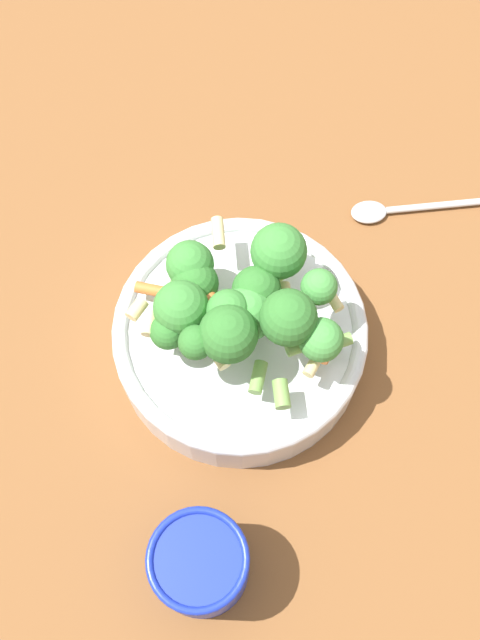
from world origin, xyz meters
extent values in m
plane|color=brown|center=(0.00, 0.00, 0.00)|extent=(3.00, 3.00, 0.00)
cylinder|color=silver|center=(0.00, 0.00, 0.02)|extent=(0.22, 0.22, 0.05)
torus|color=silver|center=(0.00, 0.00, 0.05)|extent=(0.22, 0.22, 0.01)
cylinder|color=#8CB766|center=(0.00, -0.01, 0.06)|extent=(0.02, 0.02, 0.02)
sphere|color=#479342|center=(0.00, -0.01, 0.09)|extent=(0.05, 0.05, 0.05)
cylinder|color=#8CB766|center=(-0.04, 0.03, 0.07)|extent=(0.02, 0.02, 0.02)
sphere|color=#3D8438|center=(-0.04, 0.03, 0.10)|extent=(0.05, 0.05, 0.05)
cylinder|color=#8CB766|center=(0.00, 0.06, 0.07)|extent=(0.01, 0.01, 0.02)
sphere|color=#3D8438|center=(0.00, 0.06, 0.09)|extent=(0.04, 0.04, 0.04)
cylinder|color=#8CB766|center=(-0.05, 0.03, 0.07)|extent=(0.01, 0.01, 0.01)
sphere|color=#33722D|center=(-0.05, 0.03, 0.09)|extent=(0.03, 0.03, 0.03)
cylinder|color=#8CB766|center=(0.05, 0.01, 0.08)|extent=(0.02, 0.02, 0.02)
sphere|color=#3D8438|center=(0.05, 0.01, 0.11)|extent=(0.05, 0.05, 0.05)
cylinder|color=#8CB766|center=(-0.03, -0.01, 0.08)|extent=(0.02, 0.02, 0.02)
sphere|color=#33722D|center=(-0.03, -0.01, 0.11)|extent=(0.05, 0.05, 0.05)
cylinder|color=#8CB766|center=(-0.01, 0.04, 0.06)|extent=(0.01, 0.01, 0.02)
sphere|color=#33722D|center=(-0.01, 0.04, 0.09)|extent=(0.04, 0.04, 0.04)
cylinder|color=#8CB766|center=(-0.05, 0.00, 0.09)|extent=(0.01, 0.01, 0.01)
sphere|color=#33722D|center=(-0.05, 0.00, 0.11)|extent=(0.03, 0.03, 0.03)
cylinder|color=#8CB766|center=(0.02, 0.00, 0.07)|extent=(0.01, 0.01, 0.02)
sphere|color=#33722D|center=(0.02, 0.00, 0.10)|extent=(0.04, 0.04, 0.04)
cylinder|color=#8CB766|center=(0.02, -0.07, 0.09)|extent=(0.01, 0.01, 0.01)
sphere|color=#479342|center=(0.02, -0.07, 0.11)|extent=(0.04, 0.04, 0.04)
cylinder|color=#8CB766|center=(0.05, -0.04, 0.09)|extent=(0.01, 0.01, 0.01)
sphere|color=#479342|center=(0.05, -0.04, 0.11)|extent=(0.03, 0.03, 0.03)
cylinder|color=#8CB766|center=(0.01, -0.04, 0.09)|extent=(0.02, 0.02, 0.02)
sphere|color=#33722D|center=(0.01, -0.04, 0.12)|extent=(0.05, 0.05, 0.05)
cylinder|color=#8CB766|center=(-0.01, 0.00, 0.08)|extent=(0.01, 0.01, 0.01)
sphere|color=#3D8438|center=(-0.01, 0.00, 0.11)|extent=(0.04, 0.04, 0.04)
cylinder|color=beige|center=(-0.06, 0.06, 0.08)|extent=(0.02, 0.01, 0.01)
cylinder|color=#729E4C|center=(-0.04, 0.01, 0.08)|extent=(0.02, 0.02, 0.01)
cylinder|color=beige|center=(0.04, -0.02, 0.07)|extent=(0.03, 0.03, 0.01)
cylinder|color=beige|center=(0.06, -0.05, 0.08)|extent=(0.02, 0.03, 0.01)
cylinder|color=orange|center=(-0.01, 0.03, 0.09)|extent=(0.02, 0.03, 0.01)
cylinder|color=beige|center=(0.01, -0.07, 0.08)|extent=(0.03, 0.02, 0.01)
cylinder|color=orange|center=(-0.01, 0.04, 0.09)|extent=(0.02, 0.03, 0.01)
cylinder|color=#729E4C|center=(-0.03, -0.05, 0.07)|extent=(0.03, 0.02, 0.01)
cylinder|color=#729E4C|center=(0.08, 0.02, 0.08)|extent=(0.03, 0.03, 0.01)
cylinder|color=orange|center=(-0.03, 0.08, 0.06)|extent=(0.02, 0.03, 0.01)
cylinder|color=orange|center=(0.00, 0.05, 0.09)|extent=(0.02, 0.03, 0.01)
cylinder|color=#729E4C|center=(-0.01, 0.05, 0.08)|extent=(0.03, 0.03, 0.01)
cylinder|color=#729E4C|center=(0.07, 0.02, 0.09)|extent=(0.02, 0.02, 0.01)
cylinder|color=#729E4C|center=(-0.03, -0.07, 0.08)|extent=(0.02, 0.03, 0.01)
cylinder|color=beige|center=(0.04, 0.06, 0.09)|extent=(0.03, 0.03, 0.01)
cylinder|color=beige|center=(-0.04, -0.01, 0.08)|extent=(0.02, 0.02, 0.01)
cylinder|color=#729E4C|center=(0.04, -0.07, 0.07)|extent=(0.03, 0.02, 0.01)
cylinder|color=orange|center=(0.03, -0.07, 0.07)|extent=(0.02, 0.02, 0.01)
cylinder|color=beige|center=(-0.06, 0.04, 0.09)|extent=(0.02, 0.02, 0.01)
cylinder|color=beige|center=(-0.01, 0.02, 0.06)|extent=(0.02, 0.03, 0.01)
cylinder|color=#729E4C|center=(0.01, -0.06, 0.09)|extent=(0.03, 0.02, 0.01)
cylinder|color=#192DAD|center=(-0.16, -0.11, 0.04)|extent=(0.08, 0.08, 0.08)
torus|color=#192DAD|center=(-0.16, -0.11, 0.08)|extent=(0.08, 0.08, 0.01)
cylinder|color=silver|center=(0.26, -0.05, 0.01)|extent=(0.12, 0.10, 0.01)
ellipsoid|color=silver|center=(0.19, 0.01, 0.01)|extent=(0.04, 0.04, 0.01)
camera|label=1|loc=(-0.18, -0.17, 0.65)|focal=42.00mm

